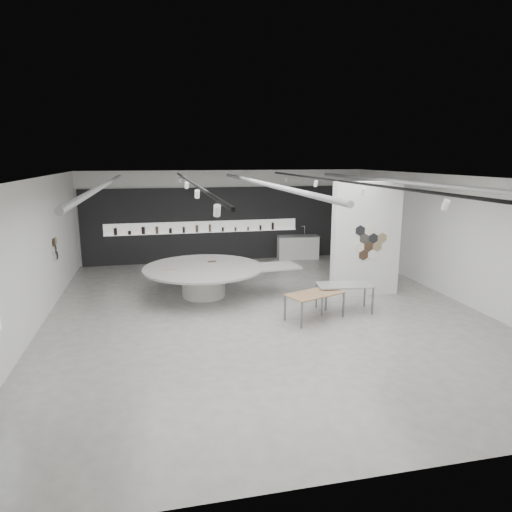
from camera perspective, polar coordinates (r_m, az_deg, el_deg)
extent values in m
cube|color=#9E9C95|center=(13.12, 1.15, -7.04)|extent=(12.00, 14.00, 0.01)
cube|color=silver|center=(12.39, 1.23, 9.83)|extent=(12.00, 14.00, 0.01)
cube|color=white|center=(19.41, -3.73, 5.05)|extent=(12.00, 0.01, 3.80)
cube|color=white|center=(6.31, 16.73, -10.97)|extent=(12.00, 0.01, 3.80)
cube|color=white|center=(15.18, 23.80, 2.00)|extent=(0.01, 14.00, 3.80)
cube|color=white|center=(12.64, -26.29, -0.10)|extent=(0.01, 14.00, 3.80)
cylinder|color=#939396|center=(12.61, -18.45, 8.41)|extent=(0.12, 12.00, 0.12)
cylinder|color=#939396|center=(12.89, 0.69, 9.10)|extent=(0.12, 12.00, 0.12)
cylinder|color=#939396|center=(14.44, 17.35, 8.90)|extent=(0.12, 12.00, 0.12)
cube|color=black|center=(12.08, -8.15, 9.15)|extent=(0.05, 13.00, 0.06)
cylinder|color=white|center=(7.13, -4.89, 5.69)|extent=(0.11, 0.18, 0.21)
cylinder|color=white|center=(10.40, -7.37, 7.69)|extent=(0.11, 0.18, 0.21)
cylinder|color=white|center=(13.68, -8.67, 8.73)|extent=(0.11, 0.18, 0.21)
cylinder|color=white|center=(16.97, -9.47, 9.37)|extent=(0.11, 0.18, 0.21)
cube|color=black|center=(13.02, 9.93, 9.31)|extent=(0.05, 13.00, 0.06)
cylinder|color=white|center=(8.63, 22.61, 5.93)|extent=(0.11, 0.18, 0.21)
cylinder|color=white|center=(11.48, 13.14, 7.90)|extent=(0.11, 0.18, 0.21)
cylinder|color=white|center=(14.52, 7.48, 8.96)|extent=(0.11, 0.18, 0.21)
cylinder|color=white|center=(17.65, 3.79, 9.61)|extent=(0.11, 0.18, 0.21)
cylinder|color=white|center=(15.13, -23.80, -0.15)|extent=(0.03, 0.28, 0.28)
cylinder|color=black|center=(15.38, -23.62, 0.05)|extent=(0.03, 0.28, 0.28)
cylinder|color=black|center=(15.22, -23.79, 0.80)|extent=(0.03, 0.28, 0.28)
cylinder|color=white|center=(14.97, -23.97, 0.60)|extent=(0.03, 0.28, 0.28)
cylinder|color=#443022|center=(15.05, -23.95, 1.56)|extent=(0.03, 0.28, 0.28)
cylinder|color=#8D7E56|center=(15.30, -23.77, 1.74)|extent=(0.03, 0.28, 0.28)
cube|color=black|center=(19.39, -3.69, 4.00)|extent=(11.80, 0.10, 3.10)
cube|color=white|center=(19.21, -6.61, 3.65)|extent=(8.00, 0.06, 0.46)
cube|color=white|center=(19.18, -6.57, 2.96)|extent=(8.00, 0.18, 0.02)
cylinder|color=black|center=(19.13, -17.16, 2.94)|extent=(0.13, 0.13, 0.29)
cylinder|color=black|center=(19.10, -15.53, 2.82)|extent=(0.13, 0.13, 0.15)
cylinder|color=black|center=(19.07, -13.91, 3.12)|extent=(0.14, 0.14, 0.30)
cylinder|color=brown|center=(19.06, -12.28, 3.18)|extent=(0.12, 0.12, 0.29)
cylinder|color=black|center=(19.08, -10.64, 3.13)|extent=(0.12, 0.12, 0.21)
cylinder|color=black|center=(19.10, -9.01, 3.26)|extent=(0.10, 0.10, 0.25)
cylinder|color=brown|center=(19.13, -7.39, 3.40)|extent=(0.12, 0.12, 0.30)
cylinder|color=brown|center=(19.19, -5.78, 3.49)|extent=(0.10, 0.10, 0.31)
cylinder|color=black|center=(19.27, -4.17, 3.34)|extent=(0.09, 0.09, 0.17)
cylinder|color=brown|center=(19.35, -2.57, 3.38)|extent=(0.10, 0.10, 0.16)
cylinder|color=brown|center=(19.45, -1.00, 3.43)|extent=(0.09, 0.09, 0.15)
cylinder|color=black|center=(19.56, 0.56, 3.57)|extent=(0.09, 0.09, 0.21)
cylinder|color=black|center=(19.68, 2.11, 3.77)|extent=(0.11, 0.11, 0.31)
cube|color=white|center=(14.75, 13.58, 2.04)|extent=(2.20, 0.35, 3.60)
cylinder|color=#443022|center=(14.62, 13.87, 1.14)|extent=(0.34, 0.03, 0.34)
cylinder|color=#8D7E56|center=(14.75, 14.90, 1.18)|extent=(0.34, 0.03, 0.34)
cylinder|color=white|center=(14.49, 12.81, 1.09)|extent=(0.34, 0.03, 0.34)
cylinder|color=black|center=(14.64, 14.44, 2.15)|extent=(0.34, 0.03, 0.34)
cylinder|color=black|center=(14.51, 13.39, 2.12)|extent=(0.34, 0.03, 0.34)
cylinder|color=white|center=(14.73, 14.33, 0.17)|extent=(0.34, 0.03, 0.34)
cylinder|color=#443022|center=(14.60, 13.29, 0.12)|extent=(0.34, 0.03, 0.34)
cylinder|color=#8D7E56|center=(14.78, 15.47, 2.19)|extent=(0.34, 0.03, 0.34)
cylinder|color=white|center=(14.53, 13.97, 3.14)|extent=(0.34, 0.03, 0.34)
cylinder|color=black|center=(14.40, 12.91, 3.11)|extent=(0.34, 0.03, 0.34)
cylinder|color=white|center=(14.55, -6.56, -3.30)|extent=(1.49, 1.49, 0.89)
cylinder|color=#A6A29D|center=(14.43, -6.60, -1.48)|extent=(4.13, 4.13, 0.06)
cube|color=#A6A29D|center=(14.49, 1.98, -1.32)|extent=(1.78, 1.21, 0.06)
cube|color=#8D7E56|center=(14.25, -10.74, -1.63)|extent=(0.28, 0.21, 0.01)
cube|color=#443022|center=(15.10, -5.54, -0.68)|extent=(0.28, 0.21, 0.01)
cube|color=#9A724F|center=(12.46, 7.36, -4.69)|extent=(1.74, 1.30, 0.03)
cube|color=slate|center=(11.86, 5.73, -7.41)|extent=(0.05, 0.05, 0.70)
cube|color=slate|center=(12.37, 3.63, -6.52)|extent=(0.05, 0.05, 0.70)
cube|color=slate|center=(12.81, 10.88, -6.05)|extent=(0.05, 0.05, 0.70)
cube|color=slate|center=(13.29, 8.73, -5.29)|extent=(0.05, 0.05, 0.70)
cube|color=gray|center=(13.23, 11.01, -3.57)|extent=(1.62, 0.95, 0.03)
cube|color=slate|center=(12.84, 8.24, -5.79)|extent=(0.05, 0.05, 0.76)
cube|color=slate|center=(13.47, 7.56, -4.90)|extent=(0.05, 0.05, 0.76)
cube|color=slate|center=(13.25, 14.38, -5.48)|extent=(0.05, 0.05, 0.76)
cube|color=slate|center=(13.86, 13.43, -4.64)|extent=(0.05, 0.05, 0.76)
cube|color=white|center=(19.86, 5.25, 1.06)|extent=(1.79, 0.80, 0.98)
cube|color=gray|center=(19.77, 5.28, 2.50)|extent=(1.84, 0.85, 0.03)
cylinder|color=silver|center=(19.96, 6.10, 3.19)|extent=(0.03, 0.03, 0.39)
cylinder|color=silver|center=(19.91, 5.87, 3.71)|extent=(0.18, 0.04, 0.03)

